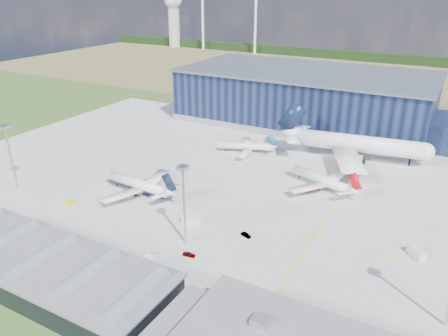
% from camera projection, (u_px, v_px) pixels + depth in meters
% --- Properties ---
extents(ground, '(600.00, 600.00, 0.00)m').
position_uv_depth(ground, '(210.00, 193.00, 148.84)').
color(ground, '#34521F').
rests_on(ground, ground).
extents(apron, '(220.00, 160.00, 0.08)m').
position_uv_depth(apron, '(224.00, 182.00, 156.88)').
color(apron, '#ABABA6').
rests_on(apron, ground).
extents(farmland, '(600.00, 220.00, 0.01)m').
position_uv_depth(farmland, '(360.00, 78.00, 325.89)').
color(farmland, olive).
rests_on(farmland, ground).
extents(treeline, '(600.00, 8.00, 8.00)m').
position_uv_depth(treeline, '(381.00, 58.00, 388.70)').
color(treeline, black).
rests_on(treeline, ground).
extents(horizon_dressing, '(440.20, 18.00, 70.00)m').
position_uv_depth(horizon_dressing, '(196.00, 15.00, 457.47)').
color(horizon_dressing, white).
rests_on(horizon_dressing, ground).
extents(hangar, '(145.00, 62.00, 26.10)m').
position_uv_depth(hangar, '(310.00, 100.00, 219.32)').
color(hangar, black).
rests_on(hangar, ground).
extents(glass_concourse, '(78.00, 23.00, 8.60)m').
position_uv_depth(glass_concourse, '(55.00, 272.00, 101.97)').
color(glass_concourse, black).
rests_on(glass_concourse, ground).
extents(light_mast_west, '(2.60, 2.60, 23.00)m').
position_uv_depth(light_mast_west, '(9.00, 147.00, 145.34)').
color(light_mast_west, '#AAACB0').
rests_on(light_mast_west, ground).
extents(light_mast_center, '(2.60, 2.60, 23.00)m').
position_uv_depth(light_mast_center, '(184.00, 192.00, 114.18)').
color(light_mast_center, '#AAACB0').
rests_on(light_mast_center, ground).
extents(airliner_navy, '(34.51, 33.87, 10.46)m').
position_uv_depth(airliner_navy, '(137.00, 179.00, 146.61)').
color(airliner_navy, white).
rests_on(airliner_navy, ground).
extents(airliner_red, '(39.28, 38.90, 9.95)m').
position_uv_depth(airliner_red, '(321.00, 175.00, 150.50)').
color(airliner_red, white).
rests_on(airliner_red, ground).
extents(airliner_widebody, '(70.98, 69.81, 20.58)m').
position_uv_depth(airliner_widebody, '(360.00, 135.00, 172.80)').
color(airliner_widebody, white).
rests_on(airliner_widebody, ground).
extents(airliner_regional, '(33.27, 32.95, 8.45)m').
position_uv_depth(airliner_regional, '(245.00, 143.00, 182.41)').
color(airliner_regional, white).
rests_on(airliner_regional, ground).
extents(gse_tug_a, '(2.34, 3.42, 1.33)m').
position_uv_depth(gse_tug_a, '(69.00, 203.00, 140.49)').
color(gse_tug_a, yellow).
rests_on(gse_tug_a, ground).
extents(gse_tug_b, '(1.99, 2.89, 1.22)m').
position_uv_depth(gse_tug_b, '(124.00, 262.00, 110.76)').
color(gse_tug_b, yellow).
rests_on(gse_tug_b, ground).
extents(gse_van_a, '(6.38, 4.23, 2.56)m').
position_uv_depth(gse_van_a, '(192.00, 219.00, 129.69)').
color(gse_van_a, silver).
rests_on(gse_van_a, ground).
extents(gse_van_b, '(5.35, 5.53, 2.42)m').
position_uv_depth(gse_van_b, '(417.00, 253.00, 113.62)').
color(gse_van_b, silver).
rests_on(gse_van_b, ground).
extents(gse_tug_c, '(2.44, 3.68, 1.55)m').
position_uv_depth(gse_tug_c, '(333.00, 181.00, 155.56)').
color(gse_tug_c, yellow).
rests_on(gse_tug_c, ground).
extents(gse_cart_b, '(3.19, 2.33, 1.29)m').
position_uv_depth(gse_cart_b, '(179.00, 166.00, 168.33)').
color(gse_cart_b, silver).
rests_on(gse_cart_b, ground).
extents(airstair, '(3.51, 5.94, 3.56)m').
position_uv_depth(airstair, '(153.00, 263.00, 108.35)').
color(airstair, silver).
rests_on(airstair, ground).
extents(car_a, '(3.57, 1.83, 1.16)m').
position_uv_depth(car_a, '(189.00, 254.00, 114.02)').
color(car_a, '#99999E').
rests_on(car_a, ground).
extents(car_b, '(3.45, 2.16, 1.07)m').
position_uv_depth(car_b, '(246.00, 235.00, 122.83)').
color(car_b, '#99999E').
rests_on(car_b, ground).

